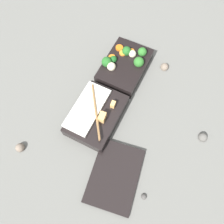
% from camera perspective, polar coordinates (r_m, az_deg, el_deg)
% --- Properties ---
extents(ground_plane, '(3.00, 3.00, 0.00)m').
position_cam_1_polar(ground_plane, '(0.83, 0.31, 5.85)').
color(ground_plane, slate).
extents(bento_tray_vegetable, '(0.21, 0.15, 0.08)m').
position_cam_1_polar(bento_tray_vegetable, '(0.86, 3.16, 12.15)').
color(bento_tray_vegetable, black).
rests_on(bento_tray_vegetable, ground_plane).
extents(bento_tray_rice, '(0.21, 0.15, 0.08)m').
position_cam_1_polar(bento_tray_rice, '(0.76, -4.35, -0.66)').
color(bento_tray_rice, black).
rests_on(bento_tray_rice, ground_plane).
extents(bento_lid, '(0.23, 0.18, 0.01)m').
position_cam_1_polar(bento_lid, '(0.72, 0.71, -16.25)').
color(bento_lid, black).
rests_on(bento_lid, ground_plane).
extents(pebble_0, '(0.03, 0.03, 0.03)m').
position_cam_1_polar(pebble_0, '(0.80, -22.88, -8.56)').
color(pebble_0, '#7A6B5B').
rests_on(pebble_0, ground_plane).
extents(pebble_1, '(0.03, 0.03, 0.03)m').
position_cam_1_polar(pebble_1, '(0.81, 22.63, -6.11)').
color(pebble_1, '#595651').
rests_on(pebble_1, ground_plane).
extents(pebble_2, '(0.02, 0.02, 0.02)m').
position_cam_1_polar(pebble_2, '(0.72, 8.36, -20.99)').
color(pebble_2, '#474442').
rests_on(pebble_2, ground_plane).
extents(pebble_3, '(0.03, 0.03, 0.03)m').
position_cam_1_polar(pebble_3, '(0.90, 13.54, 11.37)').
color(pebble_3, '#7A6B5B').
rests_on(pebble_3, ground_plane).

